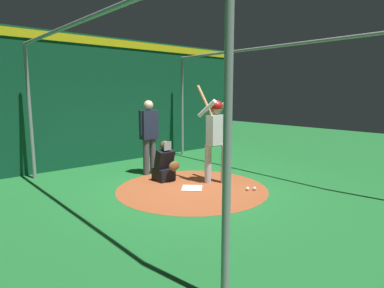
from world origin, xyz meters
The scene contains 10 objects.
ground_plane centered at (0.00, 0.00, 0.00)m, with size 26.18×26.18×0.00m, color #1E6B2D.
dirt_circle centered at (0.00, 0.00, 0.00)m, with size 3.16×3.16×0.01m, color #9E4C28.
home_plate centered at (0.00, 0.00, 0.01)m, with size 0.42×0.42×0.01m, color white.
batter centered at (0.01, 0.69, 1.12)m, with size 0.68×0.49×2.16m.
catcher centered at (-0.87, -0.06, 0.36)m, with size 0.58×0.40×0.93m.
umpire centered at (-1.62, 0.02, 1.03)m, with size 0.23×0.49×1.81m.
back_wall centered at (-3.58, 0.00, 1.77)m, with size 0.23×10.18×3.50m.
cage_frame centered at (0.00, 0.00, 2.19)m, with size 6.17×4.57×3.09m.
baseball_0 centered at (0.95, 0.88, 0.04)m, with size 0.07×0.07×0.07m, color white.
baseball_1 centered at (0.86, 0.76, 0.04)m, with size 0.07×0.07×0.07m, color white.
Camera 1 is at (4.97, -4.34, 2.00)m, focal length 30.42 mm.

